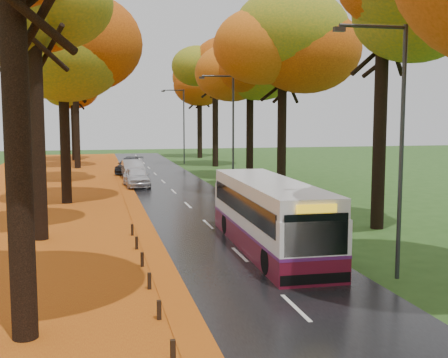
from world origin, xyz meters
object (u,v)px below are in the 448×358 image
object	(u,v)px
bus	(269,214)
car_silver	(133,169)
car_white	(137,177)
streetlamp_near	(395,132)
streetlamp_far	(182,120)
streetlamp_mid	(230,123)
car_dark	(130,166)

from	to	relation	value
bus	car_silver	size ratio (longest dim) A/B	2.20
bus	car_white	size ratio (longest dim) A/B	2.44
bus	streetlamp_near	bearing A→B (deg)	-59.22
streetlamp_far	bus	distance (m)	39.61
streetlamp_mid	bus	bearing A→B (deg)	-98.56
bus	car_silver	world-z (taller)	bus
streetlamp_mid	car_white	distance (m)	8.06
streetlamp_mid	bus	xyz separation A→B (m)	(-2.62, -17.38, -3.27)
streetlamp_mid	streetlamp_far	xyz separation A→B (m)	(0.00, 22.00, 0.00)
streetlamp_near	streetlamp_far	distance (m)	44.00
streetlamp_near	streetlamp_mid	world-z (taller)	same
car_white	car_dark	distance (m)	9.80
streetlamp_near	car_dark	world-z (taller)	streetlamp_near
streetlamp_far	car_dark	size ratio (longest dim) A/B	1.68
streetlamp_mid	streetlamp_far	world-z (taller)	same
car_silver	streetlamp_mid	bearing A→B (deg)	-57.43
streetlamp_mid	car_dark	distance (m)	14.96
streetlamp_mid	car_silver	size ratio (longest dim) A/B	1.73
streetlamp_near	bus	bearing A→B (deg)	119.54
bus	streetlamp_mid	bearing A→B (deg)	82.68
car_white	car_silver	xyz separation A→B (m)	(0.12, 5.60, 0.05)
streetlamp_mid	streetlamp_far	bearing A→B (deg)	90.00
car_silver	streetlamp_near	bearing A→B (deg)	-80.82
streetlamp_near	car_white	xyz separation A→B (m)	(-6.22, 25.26, -3.96)
car_white	car_dark	bearing A→B (deg)	85.66
streetlamp_mid	streetlamp_near	bearing A→B (deg)	-90.00
streetlamp_far	car_silver	xyz separation A→B (m)	(-6.10, -13.15, -3.91)
streetlamp_near	car_white	world-z (taller)	streetlamp_near
streetlamp_far	bus	world-z (taller)	streetlamp_far
streetlamp_near	streetlamp_far	bearing A→B (deg)	90.00
car_white	car_silver	bearing A→B (deg)	85.06
car_white	car_dark	xyz separation A→B (m)	(0.11, 9.80, -0.02)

